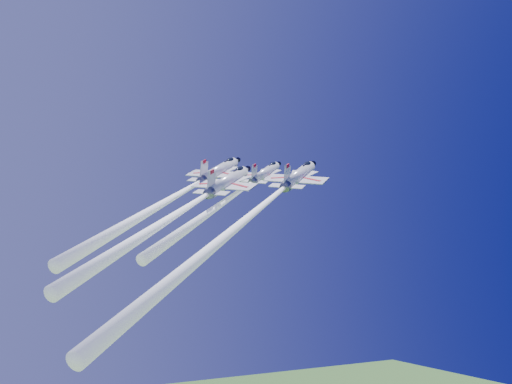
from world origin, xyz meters
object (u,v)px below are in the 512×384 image
jet_right (247,219)px  jet_left (176,196)px  jet_lead (231,197)px  jet_slot (184,209)px

jet_right → jet_left: bearing=155.1°
jet_lead → jet_slot: size_ratio=1.00×
jet_left → jet_slot: jet_left is taller
jet_left → jet_right: (4.05, -15.73, -4.48)m
jet_lead → jet_left: bearing=-139.3°
jet_lead → jet_left: 8.85m
jet_left → jet_lead: bearing=40.7°
jet_lead → jet_slot: 12.85m
jet_left → jet_slot: (-1.92, -8.09, -2.89)m
jet_lead → jet_left: jet_left is taller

